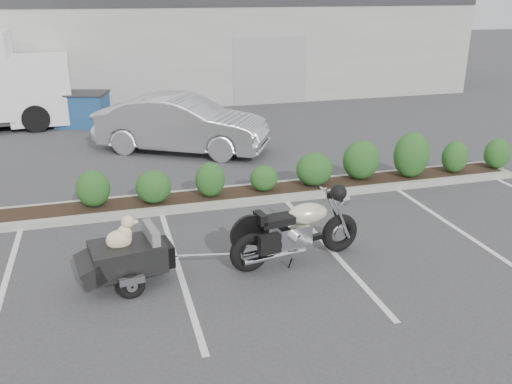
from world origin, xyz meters
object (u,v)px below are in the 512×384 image
object	(u,v)px
sedan	(182,124)
motorcycle	(297,231)
pet_trailer	(126,256)
dumpster	(82,109)

from	to	relation	value
sedan	motorcycle	bearing A→B (deg)	-143.89
pet_trailer	sedan	world-z (taller)	sedan
pet_trailer	dumpster	bearing A→B (deg)	85.41
pet_trailer	sedan	distance (m)	7.38
sedan	dumpster	size ratio (longest dim) A/B	2.41
dumpster	sedan	bearing A→B (deg)	-37.91
pet_trailer	dumpster	distance (m)	11.08
motorcycle	dumpster	bearing A→B (deg)	99.23
motorcycle	dumpster	xyz separation A→B (m)	(-3.61, 11.07, 0.02)
motorcycle	pet_trailer	distance (m)	2.79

